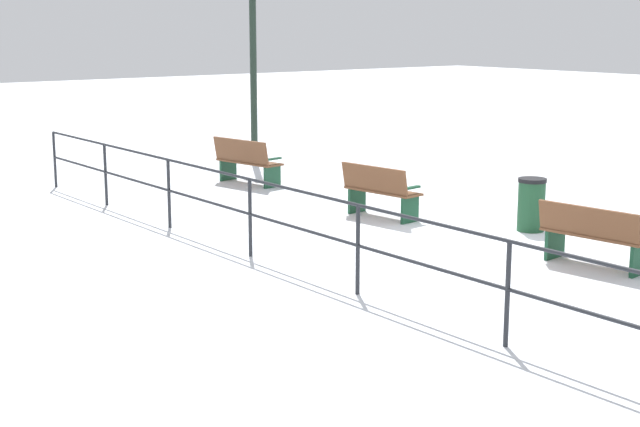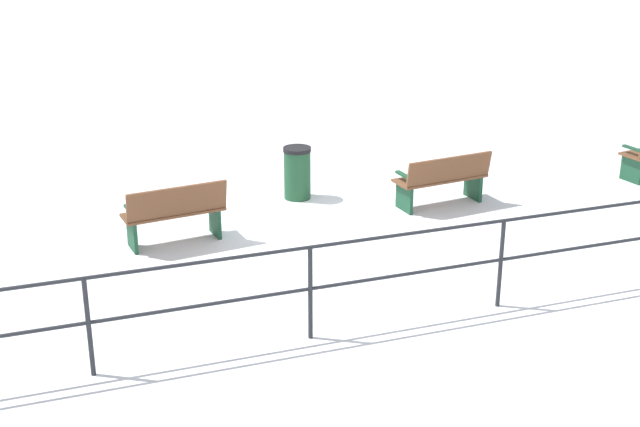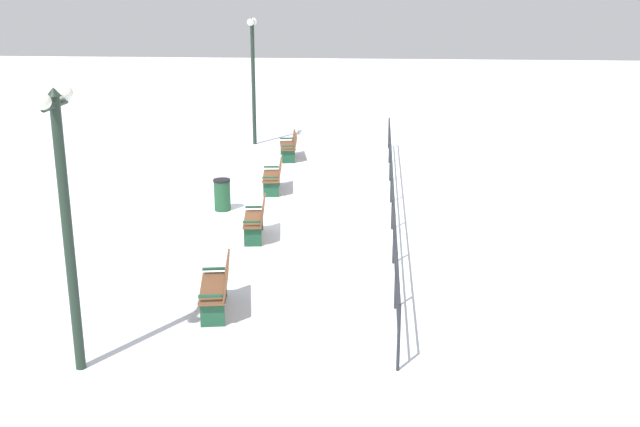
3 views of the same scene
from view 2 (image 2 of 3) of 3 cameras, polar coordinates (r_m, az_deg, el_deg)
name	(u,v)px [view 2 (image 2 of 3)]	position (r m, az deg, el deg)	size (l,w,h in m)	color
ground_plane	(314,222)	(12.68, -0.39, -0.56)	(80.00, 80.00, 0.00)	white
bench_second	(443,179)	(13.29, 7.93, 2.24)	(0.68, 1.48, 0.83)	brown
bench_third	(175,212)	(11.92, -9.35, 0.06)	(0.64, 1.41, 0.87)	brown
waterfront_railing	(410,261)	(9.65, 5.81, -3.07)	(0.05, 16.05, 1.08)	#26282D
trash_bin	(297,173)	(13.51, -1.48, 2.65)	(0.43, 0.43, 0.81)	#1E4C2D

